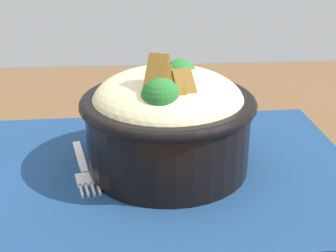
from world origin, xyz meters
TOP-DOWN VIEW (x-y plane):
  - table at (0.00, 0.00)m, footprint 1.11×0.89m
  - placemat at (0.01, -0.02)m, footprint 0.48×0.33m
  - bowl at (-0.01, -0.03)m, footprint 0.22×0.22m
  - fork at (0.08, -0.02)m, footprint 0.04×0.13m

SIDE VIEW (x-z plane):
  - table at x=0.00m, z-range 0.31..1.05m
  - placemat at x=0.01m, z-range 0.75..0.75m
  - fork at x=0.08m, z-range 0.75..0.75m
  - bowl at x=-0.01m, z-range 0.74..0.88m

